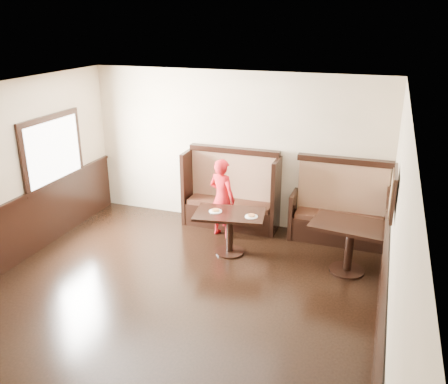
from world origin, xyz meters
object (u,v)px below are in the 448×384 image
at_px(table_main, 230,222).
at_px(table_neighbor, 350,236).
at_px(booth_main, 232,198).
at_px(booth_neighbor, 339,214).
at_px(child, 222,198).

bearing_deg(table_main, table_neighbor, -9.13).
bearing_deg(booth_main, table_main, -73.26).
xyz_separation_m(booth_neighbor, table_neighbor, (0.27, -1.07, 0.11)).
bearing_deg(table_main, booth_main, 97.28).
distance_m(booth_neighbor, table_main, 1.95).
relative_size(booth_main, child, 1.24).
relative_size(booth_main, table_neighbor, 1.42).
bearing_deg(table_neighbor, table_main, -171.58).
relative_size(table_main, table_neighbor, 0.98).
xyz_separation_m(booth_main, booth_neighbor, (1.95, -0.00, -0.05)).
height_order(booth_neighbor, table_main, booth_neighbor).
distance_m(table_neighbor, child, 2.31).
height_order(table_main, child, child).
relative_size(booth_neighbor, table_main, 1.36).
height_order(table_neighbor, child, child).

